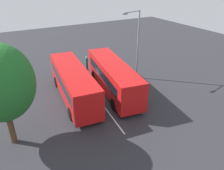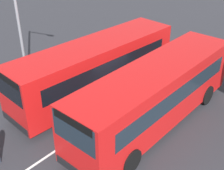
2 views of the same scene
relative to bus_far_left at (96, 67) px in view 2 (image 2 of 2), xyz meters
name	(u,v)px [view 2 (image 2 of 2)]	position (x,y,z in m)	size (l,w,h in m)	color
ground_plane	(123,106)	(0.21, 1.98, -1.74)	(67.54, 67.54, 0.00)	#2B2B30
bus_far_left	(96,67)	(0.00, 0.00, 0.00)	(10.71, 4.10, 3.12)	red
bus_center_left	(155,93)	(0.59, 4.06, 0.00)	(10.65, 3.53, 3.12)	red
street_lamp	(21,13)	(1.57, -3.81, 2.73)	(0.73, 2.49, 7.75)	gray
lane_stripe_outer_left	(123,106)	(0.21, 1.98, -1.73)	(13.61, 0.12, 0.01)	silver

